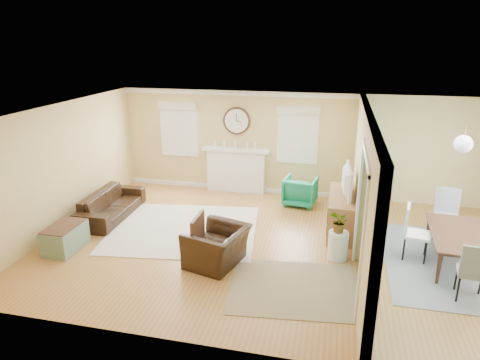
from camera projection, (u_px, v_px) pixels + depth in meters
name	position (u px, v px, depth m)	size (l,w,h in m)	color
floor	(277.00, 246.00, 8.29)	(9.00, 9.00, 0.00)	#9E6830
wall_back	(296.00, 145.00, 10.65)	(9.00, 0.02, 2.60)	tan
wall_front	(243.00, 262.00, 5.10)	(9.00, 0.02, 2.60)	tan
wall_left	(63.00, 167.00, 8.83)	(0.02, 6.00, 2.60)	tan
ceiling	(281.00, 113.00, 7.46)	(9.00, 6.00, 0.02)	white
partition	(363.00, 181.00, 7.80)	(0.17, 6.00, 2.60)	tan
fireplace	(236.00, 169.00, 11.08)	(1.70, 0.30, 1.17)	white
wall_clock	(237.00, 121.00, 10.76)	(0.70, 0.07, 0.70)	#4B2E1F
window_left	(179.00, 126.00, 11.14)	(1.05, 0.13, 1.42)	white
window_right	(298.00, 131.00, 10.48)	(1.05, 0.13, 1.42)	white
pendant	(463.00, 144.00, 6.95)	(0.30, 0.30, 0.55)	gold
rug_cream	(184.00, 229.00, 9.02)	(3.01, 2.61, 0.02)	beige
rug_jute	(294.00, 288.00, 6.91)	(2.04, 1.67, 0.01)	#937D5B
rug_grey	(457.00, 264.00, 7.62)	(2.48, 3.09, 0.01)	gray
sofa	(111.00, 204.00, 9.58)	(2.00, 0.78, 0.58)	black
eames_chair	(217.00, 246.00, 7.56)	(1.04, 0.91, 0.68)	black
green_chair	(300.00, 191.00, 10.26)	(0.73, 0.75, 0.69)	#076D44
trunk	(65.00, 238.00, 8.09)	(0.54, 0.87, 0.50)	slate
credenza	(341.00, 213.00, 8.84)	(0.55, 1.62, 0.80)	#94643C
tv	(343.00, 181.00, 8.62)	(1.05, 0.14, 0.60)	black
garden_stool	(338.00, 245.00, 7.75)	(0.36, 0.36, 0.53)	white
potted_plant	(340.00, 222.00, 7.60)	(0.37, 0.32, 0.41)	#337F33
dining_table	(459.00, 249.00, 7.53)	(1.72, 0.96, 0.61)	#4B2E1F
dining_chair_n	(447.00, 210.00, 8.44)	(0.52, 0.52, 1.02)	gray
dining_chair_s	(473.00, 266.00, 6.46)	(0.49, 0.49, 0.97)	gray
dining_chair_w	(417.00, 229.00, 7.66)	(0.52, 0.52, 1.01)	white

